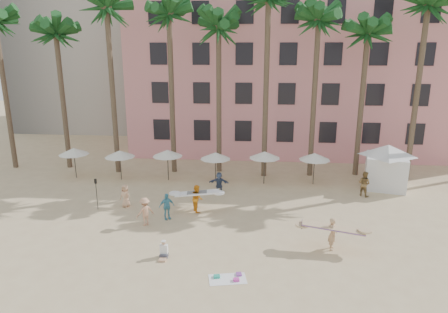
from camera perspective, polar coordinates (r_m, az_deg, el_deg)
ground at (r=21.78m, az=-2.17°, el=-14.47°), size 120.00×120.00×0.00m
pink_hotel at (r=45.04m, az=11.03°, el=11.54°), size 35.00×14.00×16.00m
palm_row at (r=33.84m, az=1.82°, el=19.02°), size 44.40×5.40×16.30m
umbrella_row at (r=32.82m, az=-4.71°, el=0.34°), size 22.50×2.70×2.73m
cabana at (r=33.83m, az=22.21°, el=-0.79°), size 5.41×5.41×3.50m
beach_towel at (r=20.18m, az=0.65°, el=-17.00°), size 1.96×1.33×0.14m
carrier_yellow at (r=23.05m, az=15.27°, el=-10.35°), size 3.42×1.15×1.86m
carrier_white at (r=27.21m, az=-3.88°, el=-5.85°), size 3.05×1.13×1.87m
beachgoers at (r=27.95m, az=-0.53°, el=-5.46°), size 18.16×7.64×1.92m
paddle at (r=28.63m, az=-17.78°, el=-4.59°), size 0.18×0.04×2.23m
seated_man at (r=22.01m, az=-8.61°, el=-13.34°), size 0.42×0.73×0.94m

